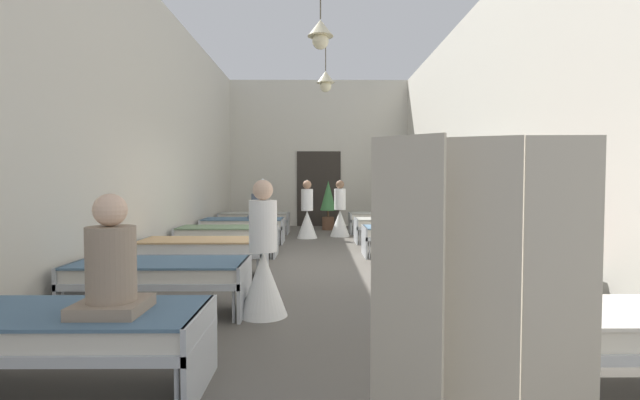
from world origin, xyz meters
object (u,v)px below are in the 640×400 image
object	(u,v)px
nurse_mid_aisle	(340,216)
bed_left_row_5	(254,218)
nurse_far_aisle	(307,217)
bed_left_row_0	(65,330)
bed_left_row_3	(228,234)
privacy_screen	(482,293)
bed_right_row_3	(412,233)
bed_right_row_5	(384,218)
patient_seated_primary	(111,269)
bed_right_row_4	(395,224)
bed_left_row_4	(243,224)
bed_right_row_1	(484,273)
bed_right_row_2	(438,248)
bed_left_row_2	(203,248)
bed_right_row_0	(585,329)
potted_plant	(328,201)
nurse_near_aisle	(263,267)
bed_left_row_1	(160,273)
patient_seated_secondary	(258,206)

from	to	relation	value
nurse_mid_aisle	bed_left_row_5	bearing A→B (deg)	-121.87
nurse_far_aisle	bed_left_row_0	bearing A→B (deg)	112.52
bed_left_row_5	bed_left_row_3	bearing A→B (deg)	-90.00
nurse_mid_aisle	privacy_screen	distance (m)	9.49
bed_right_row_3	bed_right_row_5	size ratio (longest dim) A/B	1.00
nurse_far_aisle	patient_seated_primary	bearing A→B (deg)	114.88
patient_seated_primary	bed_right_row_4	bearing A→B (deg)	67.15
bed_left_row_4	privacy_screen	size ratio (longest dim) A/B	1.12
bed_left_row_5	patient_seated_primary	world-z (taller)	patient_seated_primary
bed_left_row_0	nurse_mid_aisle	size ratio (longest dim) A/B	1.28
bed_right_row_1	bed_right_row_2	bearing A→B (deg)	90.00
bed_left_row_3	privacy_screen	world-z (taller)	privacy_screen
bed_right_row_2	bed_left_row_2	bearing A→B (deg)	180.00
bed_right_row_0	bed_right_row_2	bearing A→B (deg)	90.00
nurse_mid_aisle	nurse_far_aisle	bearing A→B (deg)	-82.49
bed_left_row_3	patient_seated_primary	bearing A→B (deg)	-86.52
bed_right_row_1	nurse_far_aisle	bearing A→B (deg)	107.73
bed_left_row_2	potted_plant	xyz separation A→B (m)	(2.06, 6.64, 0.42)
bed_left_row_0	nurse_far_aisle	distance (m)	8.59
bed_left_row_2	nurse_near_aisle	size ratio (longest dim) A/B	1.28
potted_plant	bed_right_row_2	bearing A→B (deg)	-77.16
bed_left_row_1	bed_left_row_5	world-z (taller)	same
bed_left_row_5	patient_seated_secondary	bearing A→B (deg)	-79.59
patient_seated_secondary	bed_left_row_5	bearing A→B (deg)	100.41
bed_right_row_0	bed_left_row_1	distance (m)	4.05
bed_left_row_1	patient_seated_primary	distance (m)	2.03
bed_right_row_0	bed_left_row_2	distance (m)	5.22
bed_right_row_2	bed_right_row_3	world-z (taller)	same
bed_right_row_1	patient_seated_secondary	bearing A→B (deg)	119.53
bed_right_row_1	bed_right_row_2	world-z (taller)	same
bed_left_row_5	potted_plant	bearing A→B (deg)	24.41
bed_left_row_5	nurse_far_aisle	xyz separation A→B (m)	(1.48, -1.04, 0.09)
patient_seated_primary	privacy_screen	size ratio (longest dim) A/B	0.47
bed_left_row_4	nurse_far_aisle	size ratio (longest dim) A/B	1.28
bed_left_row_5	patient_seated_secondary	distance (m)	1.98
bed_left_row_1	nurse_near_aisle	size ratio (longest dim) A/B	1.28
potted_plant	bed_left_row_1	bearing A→B (deg)	-103.59
bed_left_row_4	privacy_screen	xyz separation A→B (m)	(2.63, -8.24, 0.41)
bed_right_row_4	nurse_near_aisle	size ratio (longest dim) A/B	1.28
nurse_near_aisle	patient_seated_secondary	xyz separation A→B (m)	(-0.80, 5.81, 0.34)
nurse_near_aisle	bed_right_row_4	bearing A→B (deg)	-29.30
bed_left_row_5	potted_plant	distance (m)	2.30
bed_right_row_1	patient_seated_secondary	size ratio (longest dim) A/B	2.37
bed_left_row_3	potted_plant	distance (m)	5.18
bed_left_row_1	bed_left_row_5	distance (m)	7.60
bed_left_row_2	privacy_screen	size ratio (longest dim) A/B	1.12
privacy_screen	bed_right_row_4	bearing A→B (deg)	103.14
bed_right_row_0	bed_left_row_3	distance (m)	6.73
bed_left_row_0	bed_right_row_4	bearing A→B (deg)	64.80
bed_right_row_5	patient_seated_primary	distance (m)	10.10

